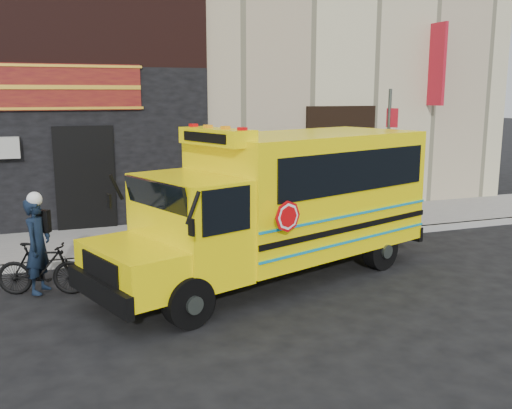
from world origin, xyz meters
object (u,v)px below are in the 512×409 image
Objects in this scene: school_bus at (285,200)px; bicycle at (42,269)px; sign_pole at (388,158)px; cyclist at (38,248)px.

bicycle is (-4.42, 0.46, -1.03)m from school_bus.
school_bus is 4.56× the size of bicycle.
sign_pole is (3.52, 1.91, 0.46)m from school_bus.
school_bus reaches higher than bicycle.
sign_pole reaches higher than bicycle.
cyclist reaches higher than bicycle.
sign_pole is 2.14× the size of cyclist.
sign_pole is 8.19m from cyclist.
bicycle is 0.94× the size of cyclist.
cyclist is at bearing -169.79° from sign_pole.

